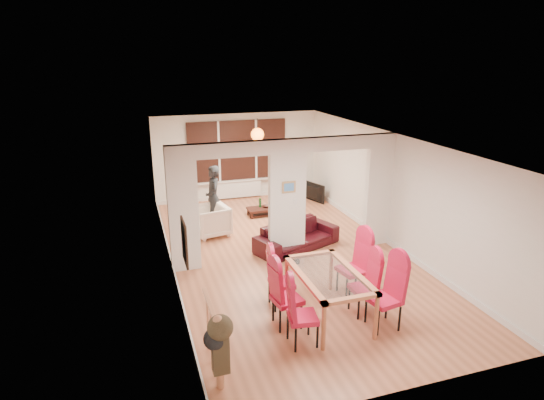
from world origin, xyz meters
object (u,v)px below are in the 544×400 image
dining_chair_rb (364,285)px  coffee_table (265,211)px  armchair (211,221)px  bowl (266,206)px  dining_chair_la (303,312)px  dining_table (328,295)px  television (310,192)px  dining_chair_rc (352,266)px  person (213,198)px  dining_chair_ra (384,294)px  bottle (260,202)px  dining_chair_lc (282,279)px  dining_chair_lb (287,295)px  sofa (297,236)px

dining_chair_rb → coffee_table: 5.32m
armchair → bowl: 2.02m
coffee_table → bowl: (0.05, 0.03, 0.13)m
dining_chair_la → coffee_table: (1.17, 5.80, -0.43)m
dining_table → television: size_ratio=1.77×
dining_chair_rc → bowl: dining_chair_rc is taller
armchair → person: 0.63m
dining_chair_rc → dining_chair_ra: bearing=-101.6°
bottle → armchair: bearing=-145.7°
dining_chair_la → bottle: dining_chair_la is taller
armchair → dining_chair_lc: bearing=-1.7°
dining_chair_rb → coffee_table: bearing=91.8°
dining_chair_rb → dining_chair_la: bearing=-158.7°
dining_chair_lb → coffee_table: dining_chair_lb is taller
dining_chair_la → bottle: size_ratio=3.96×
dining_chair_la → armchair: size_ratio=1.30×
dining_chair_lc → dining_chair_rc: bearing=4.3°
dining_table → dining_chair_rb: 0.64m
coffee_table → bottle: size_ratio=3.49×
television → bottle: size_ratio=3.62×
dining_chair_ra → sofa: dining_chair_ra is taller
bowl → dining_chair_ra: bearing=-88.2°
television → dining_table: bearing=140.8°
person → television: 3.53m
dining_chair_lc → armchair: size_ratio=1.28×
dining_chair_rb → bowl: 5.34m
dining_chair_rc → person: bearing=101.8°
dining_table → dining_chair_la: dining_chair_la is taller
dining_chair_rc → sofa: (-0.20, 2.30, -0.29)m
dining_chair_lb → bottle: (1.11, 5.34, -0.20)m
dining_chair_rb → coffee_table: size_ratio=1.11×
armchair → bottle: armchair is taller
dining_chair_rb → bottle: bearing=92.9°
dining_chair_la → dining_chair_rb: dining_chair_la is taller
coffee_table → dining_chair_rc: bearing=-87.0°
dining_table → bottle: 5.33m
armchair → dining_chair_rb: bearing=12.4°
television → coffee_table: television is taller
armchair → television: bearing=107.4°
television → dining_chair_ra: bearing=148.2°
television → bottle: 1.93m
armchair → person: size_ratio=0.50×
dining_table → sofa: size_ratio=0.87×
dining_chair_rc → television: bearing=63.9°
bottle → bowl: bottle is taller
dining_chair_lb → dining_chair_rc: bearing=12.9°
dining_chair_rc → person: size_ratio=0.71×
sofa → dining_chair_rc: bearing=-106.7°
dining_chair_ra → sofa: (-0.19, 3.40, -0.29)m
dining_chair_rc → dining_chair_la: bearing=-152.9°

